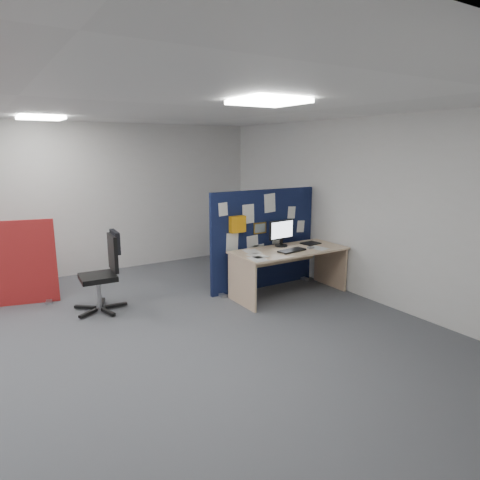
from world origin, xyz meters
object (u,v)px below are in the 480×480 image
navy_divider (263,239)px  main_desk (287,259)px  monitor_main (282,232)px  office_chair (106,267)px

navy_divider → main_desk: size_ratio=1.09×
monitor_main → main_desk: bearing=-101.5°
navy_divider → office_chair: (-2.45, 0.32, -0.18)m
navy_divider → monitor_main: size_ratio=4.07×
office_chair → navy_divider: bearing=-3.9°
main_desk → navy_divider: bearing=103.3°
navy_divider → office_chair: navy_divider is taller
navy_divider → office_chair: size_ratio=1.76×
navy_divider → office_chair: bearing=172.6°
main_desk → office_chair: bearing=162.3°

